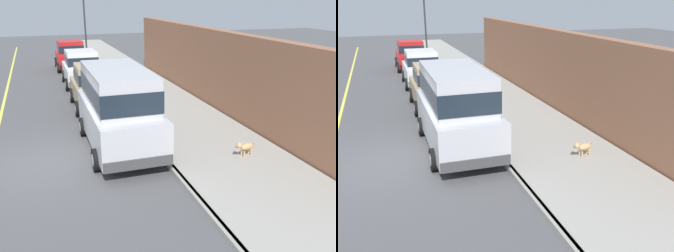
% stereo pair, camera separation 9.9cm
% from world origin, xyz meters
% --- Properties ---
extents(ground_plane, '(80.00, 80.00, 0.00)m').
position_xyz_m(ground_plane, '(0.00, 0.00, 0.00)').
color(ground_plane, '#4C4C4F').
extents(curb, '(0.16, 64.00, 0.14)m').
position_xyz_m(curb, '(3.20, 0.00, 0.07)').
color(curb, gray).
rests_on(curb, ground).
extents(sidewalk, '(3.60, 64.00, 0.14)m').
position_xyz_m(sidewalk, '(5.00, 0.00, 0.07)').
color(sidewalk, '#99968E').
rests_on(sidewalk, ground).
extents(car_silver_van, '(2.15, 4.91, 2.52)m').
position_xyz_m(car_silver_van, '(2.21, 0.59, 1.39)').
color(car_silver_van, '#BCBCC1').
rests_on(car_silver_van, ground).
extents(car_tan_hatchback, '(1.97, 3.81, 1.88)m').
position_xyz_m(car_tan_hatchback, '(2.22, 5.44, 0.98)').
color(car_tan_hatchback, tan).
rests_on(car_tan_hatchback, ground).
extents(car_white_hatchback, '(1.97, 3.80, 1.88)m').
position_xyz_m(car_white_hatchback, '(2.22, 10.11, 0.98)').
color(car_white_hatchback, white).
rests_on(car_white_hatchback, ground).
extents(car_red_hatchback, '(1.97, 3.80, 1.88)m').
position_xyz_m(car_red_hatchback, '(2.15, 15.25, 0.98)').
color(car_red_hatchback, red).
rests_on(car_red_hatchback, ground).
extents(dog_tan, '(0.75, 0.28, 0.49)m').
position_xyz_m(dog_tan, '(5.44, -1.60, 0.43)').
color(dog_tan, tan).
rests_on(dog_tan, sidewalk).
extents(fire_hydrant, '(0.34, 0.24, 0.72)m').
position_xyz_m(fire_hydrant, '(3.65, 0.43, 0.48)').
color(fire_hydrant, red).
rests_on(fire_hydrant, sidewalk).
extents(street_lamp, '(0.36, 0.36, 4.42)m').
position_xyz_m(street_lamp, '(3.55, 17.95, 2.91)').
color(street_lamp, '#2D2D33').
rests_on(street_lamp, sidewalk).
extents(building_facade, '(0.50, 20.00, 3.28)m').
position_xyz_m(building_facade, '(7.10, 4.19, 1.64)').
color(building_facade, '#8C5B42').
rests_on(building_facade, ground).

